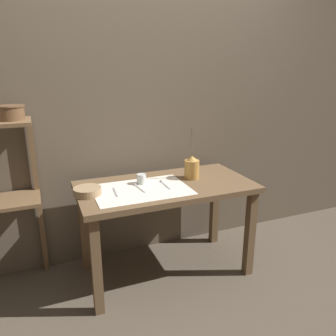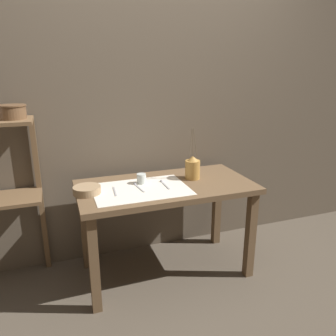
% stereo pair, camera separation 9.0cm
% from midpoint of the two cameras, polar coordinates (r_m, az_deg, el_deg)
% --- Properties ---
extents(ground_plane, '(12.00, 12.00, 0.00)m').
position_cam_midpoint_polar(ground_plane, '(2.67, -1.37, -17.36)').
color(ground_plane, brown).
extents(stone_wall_back, '(7.00, 0.06, 2.40)m').
position_cam_midpoint_polar(stone_wall_back, '(2.63, -4.94, 10.24)').
color(stone_wall_back, brown).
rests_on(stone_wall_back, ground_plane).
extents(wooden_table, '(1.25, 0.65, 0.71)m').
position_cam_midpoint_polar(wooden_table, '(2.38, -1.48, -5.16)').
color(wooden_table, brown).
rests_on(wooden_table, ground_plane).
extents(linen_cloth, '(0.65, 0.44, 0.00)m').
position_cam_midpoint_polar(linen_cloth, '(2.25, -5.80, -3.77)').
color(linen_cloth, silver).
rests_on(linen_cloth, wooden_table).
extents(pitcher_with_flowers, '(0.11, 0.11, 0.39)m').
position_cam_midpoint_polar(pitcher_with_flowers, '(2.45, 3.11, 0.02)').
color(pitcher_with_flowers, '#B7843D').
rests_on(pitcher_with_flowers, wooden_table).
extents(wooden_bowl, '(0.18, 0.18, 0.05)m').
position_cam_midpoint_polar(wooden_bowl, '(2.22, -14.99, -3.97)').
color(wooden_bowl, '#9E7F5B').
rests_on(wooden_bowl, wooden_table).
extents(glass_tumbler_near, '(0.07, 0.07, 0.07)m').
position_cam_midpoint_polar(glass_tumbler_near, '(2.35, -5.77, -1.91)').
color(glass_tumbler_near, silver).
rests_on(glass_tumbler_near, wooden_table).
extents(knife_center, '(0.03, 0.17, 0.00)m').
position_cam_midpoint_polar(knife_center, '(2.22, -10.29, -4.16)').
color(knife_center, '#A8A8AD').
rests_on(knife_center, wooden_table).
extents(spoon_outer, '(0.04, 0.18, 0.02)m').
position_cam_midpoint_polar(spoon_outer, '(2.31, -6.59, -3.11)').
color(spoon_outer, '#A8A8AD').
rests_on(spoon_outer, wooden_table).
extents(spoon_inner, '(0.02, 0.18, 0.02)m').
position_cam_midpoint_polar(spoon_inner, '(2.36, -2.00, -2.58)').
color(spoon_inner, '#A8A8AD').
rests_on(spoon_inner, wooden_table).
extents(metal_pot_small, '(0.18, 0.18, 0.09)m').
position_cam_midpoint_polar(metal_pot_small, '(2.31, -26.83, 8.67)').
color(metal_pot_small, brown).
rests_on(metal_pot_small, wooden_shelf_unit).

